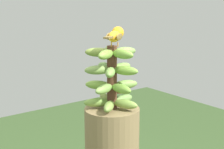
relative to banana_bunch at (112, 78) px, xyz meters
The scene contains 2 objects.
banana_bunch is the anchor object (origin of this frame).
perched_bird 0.21m from the banana_bunch, behind, with size 0.12×0.18×0.09m.
Camera 1 is at (-1.27, 0.97, 1.88)m, focal length 55.61 mm.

